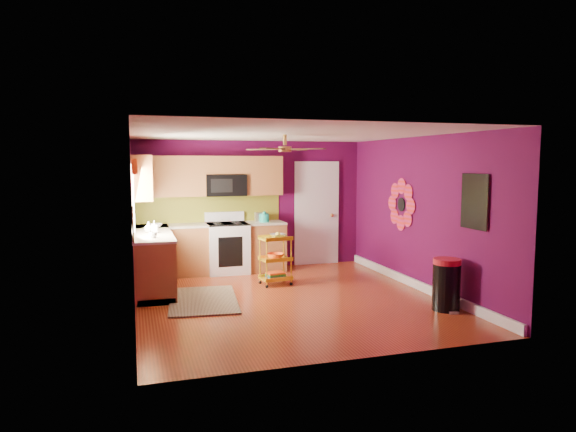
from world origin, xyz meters
name	(u,v)px	position (x,y,z in m)	size (l,w,h in m)	color
ground	(289,299)	(0.00, 0.00, 0.00)	(5.00, 5.00, 0.00)	maroon
room_envelope	(290,192)	(0.03, 0.00, 1.63)	(4.54, 5.04, 2.52)	#4F093A
lower_cabinets	(187,255)	(-1.35, 1.82, 0.43)	(2.81, 2.31, 0.94)	brown
electric_range	(227,247)	(-0.55, 2.17, 0.48)	(0.76, 0.66, 1.13)	white
upper_cabinetry	(189,178)	(-1.24, 2.17, 1.80)	(2.80, 2.30, 1.26)	brown
left_window	(133,184)	(-2.22, 1.05, 1.74)	(0.08, 1.35, 1.08)	white
panel_door	(317,214)	(1.35, 2.47, 1.02)	(0.95, 0.11, 2.15)	white
right_wall_art	(431,203)	(2.23, -0.34, 1.44)	(0.04, 2.74, 1.04)	black
ceiling_fan	(285,148)	(0.00, 0.20, 2.29)	(1.01, 1.01, 0.26)	#BF8C3F
shag_rug	(203,300)	(-1.26, 0.28, 0.01)	(0.99, 1.62, 0.02)	black
rolling_cart	(276,258)	(0.07, 0.96, 0.47)	(0.54, 0.43, 0.91)	yellow
trash_can	(446,285)	(1.96, -1.20, 0.37)	(0.43, 0.45, 0.74)	black
teal_kettle	(264,218)	(0.17, 2.14, 1.02)	(0.18, 0.18, 0.21)	#15A38F
toaster	(261,217)	(0.12, 2.25, 1.03)	(0.22, 0.15, 0.18)	beige
soap_bottle_a	(154,227)	(-1.91, 1.19, 1.04)	(0.09, 0.09, 0.21)	#EA3F72
soap_bottle_b	(149,227)	(-2.00, 1.31, 1.03)	(0.14, 0.14, 0.18)	white
counter_dish	(155,226)	(-1.88, 1.90, 0.97)	(0.27, 0.27, 0.07)	white
counter_cup	(153,235)	(-1.95, 0.63, 0.99)	(0.12, 0.12, 0.09)	white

